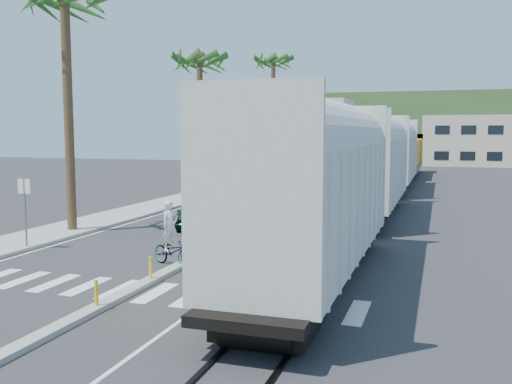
# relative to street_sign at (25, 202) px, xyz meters

# --- Properties ---
(ground) EXTENTS (140.00, 140.00, 0.00)m
(ground) POSITION_rel_street_sign_xyz_m (7.30, -2.00, -1.97)
(ground) COLOR #28282B
(ground) RESTS_ON ground
(sidewalk) EXTENTS (3.00, 90.00, 0.15)m
(sidewalk) POSITION_rel_street_sign_xyz_m (-1.20, 23.00, -1.90)
(sidewalk) COLOR gray
(sidewalk) RESTS_ON ground
(rails) EXTENTS (1.56, 100.00, 0.06)m
(rails) POSITION_rel_street_sign_xyz_m (12.30, 26.00, -1.94)
(rails) COLOR black
(rails) RESTS_ON ground
(median) EXTENTS (0.45, 60.00, 0.85)m
(median) POSITION_rel_street_sign_xyz_m (7.30, 17.96, -1.88)
(median) COLOR gray
(median) RESTS_ON ground
(crosswalk) EXTENTS (14.00, 2.20, 0.01)m
(crosswalk) POSITION_rel_street_sign_xyz_m (7.30, -4.00, -1.97)
(crosswalk) COLOR silver
(crosswalk) RESTS_ON ground
(lane_markings) EXTENTS (9.42, 90.00, 0.01)m
(lane_markings) POSITION_rel_street_sign_xyz_m (5.15, 23.00, -1.97)
(lane_markings) COLOR silver
(lane_markings) RESTS_ON ground
(freight_train) EXTENTS (3.00, 60.94, 5.85)m
(freight_train) POSITION_rel_street_sign_xyz_m (12.30, 19.23, 0.93)
(freight_train) COLOR beige
(freight_train) RESTS_ON ground
(palm_trees) EXTENTS (3.50, 37.20, 13.75)m
(palm_trees) POSITION_rel_street_sign_xyz_m (-0.80, 20.70, 8.84)
(palm_trees) COLOR brown
(palm_trees) RESTS_ON ground
(street_sign) EXTENTS (0.60, 0.08, 3.00)m
(street_sign) POSITION_rel_street_sign_xyz_m (0.00, 0.00, 0.00)
(street_sign) COLOR slate
(street_sign) RESTS_ON ground
(buildings) EXTENTS (38.00, 27.00, 10.00)m
(buildings) POSITION_rel_street_sign_xyz_m (0.89, 69.66, 2.39)
(buildings) COLOR beige
(buildings) RESTS_ON ground
(hillside) EXTENTS (80.00, 20.00, 12.00)m
(hillside) POSITION_rel_street_sign_xyz_m (7.30, 98.00, 4.03)
(hillside) COLOR #385628
(hillside) RESTS_ON ground
(car_lead) EXTENTS (2.09, 4.11, 1.33)m
(car_lead) POSITION_rel_street_sign_xyz_m (4.31, 7.17, -1.31)
(car_lead) COLOR black
(car_lead) RESTS_ON ground
(car_second) EXTENTS (2.72, 5.40, 1.67)m
(car_second) POSITION_rel_street_sign_xyz_m (3.41, 13.27, -1.14)
(car_second) COLOR black
(car_second) RESTS_ON ground
(car_third) EXTENTS (3.09, 5.48, 1.47)m
(car_third) POSITION_rel_street_sign_xyz_m (4.48, 19.69, -1.24)
(car_third) COLOR black
(car_third) RESTS_ON ground
(car_rear) EXTENTS (2.12, 4.39, 1.20)m
(car_rear) POSITION_rel_street_sign_xyz_m (3.95, 25.31, -1.37)
(car_rear) COLOR #AAACAF
(car_rear) RESTS_ON ground
(cyclist) EXTENTS (2.14, 2.49, 2.36)m
(cyclist) POSITION_rel_street_sign_xyz_m (6.92, -0.68, -1.23)
(cyclist) COLOR #9EA0A5
(cyclist) RESTS_ON ground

